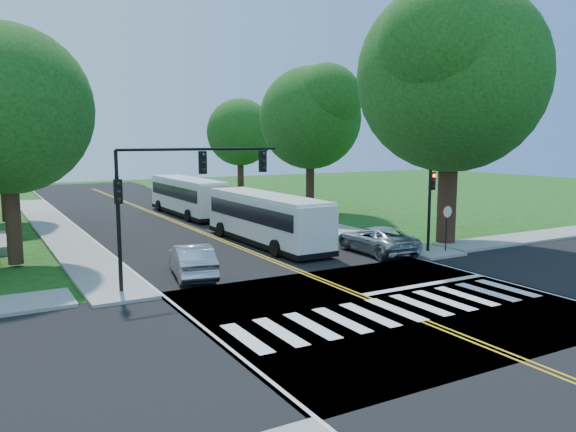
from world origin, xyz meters
TOP-DOWN VIEW (x-y plane):
  - ground at (0.00, 0.00)m, footprint 140.00×140.00m
  - road at (0.00, 18.00)m, footprint 14.00×96.00m
  - cross_road at (0.00, 0.00)m, footprint 60.00×12.00m
  - center_line at (0.00, 22.00)m, footprint 0.36×70.00m
  - edge_line_w at (-6.80, 22.00)m, footprint 0.12×70.00m
  - edge_line_e at (6.80, 22.00)m, footprint 0.12×70.00m
  - crosswalk at (0.00, -0.50)m, footprint 12.60×3.00m
  - stop_bar at (3.50, 1.60)m, footprint 6.60×0.40m
  - sidewalk_nw at (-8.30, 25.00)m, footprint 2.60×40.00m
  - sidewalk_ne at (8.30, 25.00)m, footprint 2.60×40.00m
  - sidewalk_xe at (20.00, 6.80)m, footprint 20.00×2.60m
  - tree_ne_big at (11.00, 8.00)m, footprint 10.80×10.80m
  - tree_west_near at (-11.50, 14.00)m, footprint 8.00×8.00m
  - tree_west_far at (-11.00, 30.00)m, footprint 7.60×7.60m
  - tree_east_mid at (11.50, 24.00)m, footprint 8.40×8.40m
  - tree_east_far at (12.50, 40.00)m, footprint 7.20×7.20m
  - signal_nw at (-5.86, 6.43)m, footprint 7.15×0.46m
  - signal_ne at (8.20, 6.44)m, footprint 0.30×0.46m
  - stop_sign at (9.00, 5.98)m, footprint 0.76×0.08m
  - bus_lead at (1.77, 13.24)m, footprint 2.89×11.44m
  - bus_follow at (2.08, 27.64)m, footprint 2.93×11.60m
  - hatchback at (-4.77, 7.77)m, footprint 2.41×4.79m
  - suv at (5.88, 8.02)m, footprint 2.60×5.32m
  - dark_sedan at (5.25, 21.52)m, footprint 2.58×4.98m

SIDE VIEW (x-z plane):
  - ground at x=0.00m, z-range 0.00..0.00m
  - road at x=0.00m, z-range 0.00..0.01m
  - cross_road at x=0.00m, z-range 0.00..0.01m
  - center_line at x=0.00m, z-range 0.01..0.02m
  - edge_line_w at x=-6.80m, z-range 0.01..0.02m
  - edge_line_e at x=6.80m, z-range 0.01..0.02m
  - crosswalk at x=0.00m, z-range 0.01..0.02m
  - stop_bar at x=3.50m, z-range 0.01..0.02m
  - sidewalk_nw at x=-8.30m, z-range 0.00..0.15m
  - sidewalk_ne at x=8.30m, z-range 0.00..0.15m
  - sidewalk_xe at x=20.00m, z-range 0.00..0.15m
  - dark_sedan at x=5.25m, z-range 0.01..1.39m
  - suv at x=5.88m, z-range 0.01..1.47m
  - hatchback at x=-4.77m, z-range 0.01..1.52m
  - bus_lead at x=1.77m, z-range 0.09..3.04m
  - bus_follow at x=2.08m, z-range 0.10..3.09m
  - stop_sign at x=9.00m, z-range 0.77..3.30m
  - signal_ne at x=8.20m, z-range 0.76..5.16m
  - signal_nw at x=-5.86m, z-range 1.55..7.21m
  - tree_east_far at x=12.50m, z-range 1.69..12.03m
  - tree_west_far at x=-11.00m, z-range 1.66..12.33m
  - tree_west_near at x=-11.50m, z-range 1.83..13.23m
  - tree_east_mid at x=11.50m, z-range 1.89..13.82m
  - tree_ne_big at x=11.00m, z-range 2.17..17.08m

